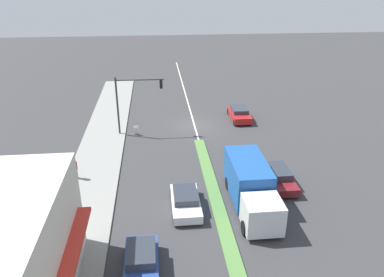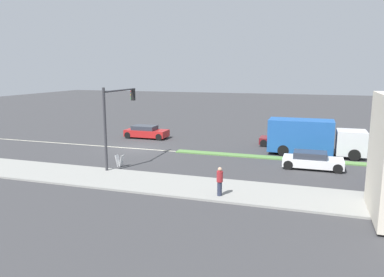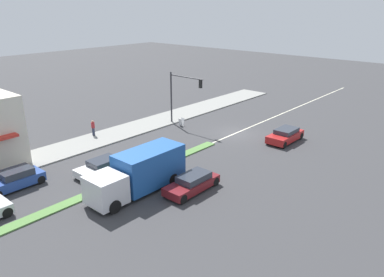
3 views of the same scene
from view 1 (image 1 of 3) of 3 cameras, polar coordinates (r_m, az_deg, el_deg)
The scene contains 12 objects.
ground_plane at distance 23.43m, azimuth 5.24°, elevation -14.51°, with size 160.00×160.00×0.00m, color #38383A.
sidewalk_right at distance 23.25m, azimuth -17.80°, elevation -15.95°, with size 4.00×73.00×0.12m, color gray.
lane_marking_center at distance 38.98m, azimuth 0.37°, elevation 2.05°, with size 0.16×60.00×0.01m, color beige.
building_corner_store at distance 18.94m, azimuth -26.21°, elevation -16.64°, with size 5.29×9.84×5.70m.
traffic_signal_main at distance 35.99m, azimuth -9.13°, elevation 6.44°, with size 4.59×0.34×5.60m.
pedestrian at distance 29.79m, azimuth -17.36°, elevation -4.37°, with size 0.34×0.34×1.59m.
warning_aframe_sign at distance 37.04m, azimuth -8.53°, elevation 1.26°, with size 0.45×0.53×0.84m.
delivery_truck at distance 25.60m, azimuth 8.92°, elevation -7.08°, with size 2.44×7.50×2.87m.
sedan_maroon at distance 28.77m, azimuth 13.08°, elevation -5.71°, with size 1.72×4.40×1.25m.
hatchback_red at distance 40.70m, azimuth 7.21°, elevation 3.75°, with size 1.90×4.29×1.27m.
coupe_blue at distance 20.80m, azimuth -7.71°, elevation -18.18°, with size 1.80×3.96×1.37m.
van_white at distance 25.30m, azimuth -0.99°, elevation -9.52°, with size 1.88×4.08×1.19m.
Camera 1 is at (3.91, 35.97, 14.53)m, focal length 35.00 mm.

